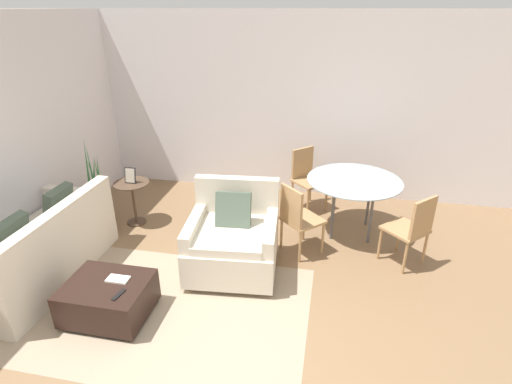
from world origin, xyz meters
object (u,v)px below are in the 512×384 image
Objects in this scene: dining_table at (354,185)px; dining_chair_near_left at (297,216)px; dining_chair_far_left at (306,174)px; ottoman at (108,298)px; side_table at (133,195)px; book_stack at (118,279)px; couch at (39,253)px; picture_frame at (130,175)px; potted_plant at (99,203)px; dining_chair_near_right at (413,226)px; tv_remote_primary at (119,295)px; armchair at (233,241)px.

dining_table is 1.34× the size of dining_chair_near_left.
ottoman is at bearing -121.21° from dining_chair_far_left.
side_table is 0.68× the size of dining_chair_near_left.
couch is at bearing 163.30° from book_stack.
dining_chair_near_left reaches higher than picture_frame.
potted_plant is 0.56m from side_table.
couch is at bearing -153.45° from dining_table.
dining_chair_near_left is 1.00× the size of dining_chair_far_left.
dining_chair_near_right is at bearing -45.00° from dining_chair_far_left.
tv_remote_primary is at bearing -132.70° from dining_chair_near_left.
armchair is at bearing 54.79° from tv_remote_primary.
dining_table is (2.12, 2.24, 0.30)m from tv_remote_primary.
dining_chair_near_left is 1.31m from dining_chair_far_left.
dining_chair_far_left reaches higher than book_stack.
potted_plant is 1.33× the size of dining_chair_near_left.
picture_frame reaches higher than dining_table.
ottoman is 1.89m from side_table.
couch is 11.03× the size of tv_remote_primary.
dining_table is at bearing 5.60° from potted_plant.
couch is 1.44m from side_table.
side_table is 2.88× the size of picture_frame.
dining_chair_near_left is 1.00× the size of dining_chair_near_right.
tv_remote_primary is at bearing -66.78° from picture_frame.
dining_chair_near_right is (4.13, -0.31, 0.25)m from potted_plant.
dining_chair_near_right and dining_chair_far_left have the same top height.
side_table is at bearing 71.77° from couch.
side_table is 0.29m from picture_frame.
potted_plant reaches higher than armchair.
tv_remote_primary is 2.34m from potted_plant.
couch is 1.20m from book_stack.
dining_table is (2.94, 0.33, 0.25)m from side_table.
dining_chair_far_left is at bearing 90.00° from dining_chair_near_left.
picture_frame is (-1.61, 0.79, 0.34)m from armchair.
potted_plant is (-2.15, 0.78, -0.11)m from armchair.
tv_remote_primary reaches higher than ottoman.
potted_plant is at bearing -179.08° from side_table.
dining_table is at bearing -45.00° from dining_chair_far_left.
book_stack is at bearing -154.41° from dining_chair_near_right.
dining_chair_far_left reaches higher than side_table.
couch is 1.53× the size of dining_table.
armchair is at bearing -26.03° from picture_frame.
dining_chair_far_left is (2.82, 0.99, 0.25)m from potted_plant.
book_stack is 3.12m from dining_chair_far_left.
picture_frame is 3.61m from dining_chair_near_right.
potted_plant is at bearing 126.11° from book_stack.
dining_chair_near_right is at bearing -5.11° from side_table.
dining_chair_far_left is (0.67, 1.77, 0.14)m from armchair.
picture_frame is at bearing 172.00° from dining_chair_near_left.
armchair is 1.83m from picture_frame.
dining_chair_near_right is (1.31, 0.00, 0.00)m from dining_chair_near_left.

